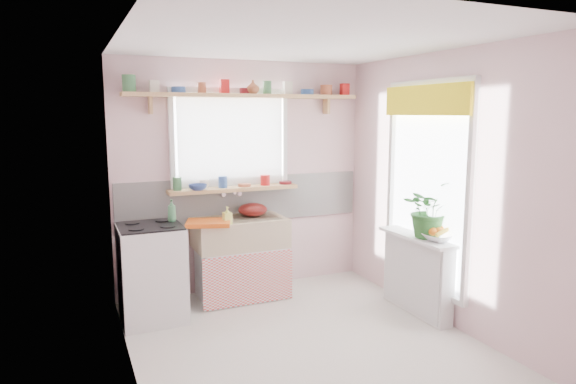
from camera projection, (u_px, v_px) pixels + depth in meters
name	position (u px, v px, depth m)	size (l,w,h in m)	color
room	(329.00, 170.00, 5.20)	(3.20, 3.20, 3.20)	silver
sink_unit	(240.00, 257.00, 5.41)	(0.95, 0.65, 1.11)	white
cooker	(152.00, 272.00, 4.81)	(0.58, 0.58, 0.93)	white
radiator_ledge	(417.00, 273.00, 5.00)	(0.22, 0.95, 0.78)	white
windowsill	(234.00, 189.00, 5.47)	(1.40, 0.22, 0.04)	tan
pine_shelf	(246.00, 96.00, 5.37)	(2.52, 0.24, 0.04)	tan
shelf_crockery	(246.00, 88.00, 5.36)	(2.47, 0.11, 0.12)	#3F7F4C
sill_crockery	(229.00, 182.00, 5.44)	(1.35, 0.11, 0.12)	#3F7F4C
dish_tray	(208.00, 223.00, 5.05)	(0.43, 0.32, 0.04)	#E45A14
colander	(253.00, 210.00, 5.48)	(0.31, 0.31, 0.14)	#530F0E
jade_plant	(428.00, 209.00, 4.83)	(0.49, 0.42, 0.54)	#286126
fruit_bowl	(438.00, 237.00, 4.72)	(0.27, 0.27, 0.07)	silver
herb_pot	(429.00, 228.00, 4.82)	(0.10, 0.07, 0.19)	#376C2B
soap_bottle_sink	(227.00, 215.00, 5.09)	(0.08, 0.08, 0.17)	#F0FB6F
sill_cup	(204.00, 184.00, 5.40)	(0.11, 0.11, 0.09)	white
sill_bowl	(198.00, 187.00, 5.25)	(0.19, 0.19, 0.06)	#2D4894
shelf_vase	(253.00, 87.00, 5.33)	(0.13, 0.13, 0.14)	brown
cooker_bottle	(172.00, 211.00, 4.89)	(0.08, 0.08, 0.21)	#428553
fruit	(439.00, 231.00, 4.72)	(0.20, 0.14, 0.10)	orange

